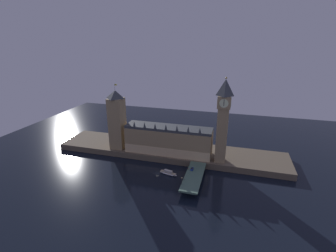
{
  "coord_description": "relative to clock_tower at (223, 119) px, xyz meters",
  "views": [
    {
      "loc": [
        58.01,
        -170.05,
        104.86
      ],
      "look_at": [
        3.75,
        20.0,
        35.6
      ],
      "focal_mm": 26.0,
      "sensor_mm": 36.0,
      "label": 1
    }
  ],
  "objects": [
    {
      "name": "pedestrian_far_rail",
      "position": [
        -23.36,
        -23.71,
        -37.39
      ],
      "size": [
        0.38,
        0.38,
        1.69
      ],
      "color": "black",
      "rests_on": "bridge"
    },
    {
      "name": "boat_upstream",
      "position": [
        -39.81,
        -25.34,
        -42.73
      ],
      "size": [
        16.31,
        7.36,
        3.83
      ],
      "color": "white",
      "rests_on": "ground_plane"
    },
    {
      "name": "clock_tower",
      "position": [
        0.0,
        0.0,
        0.0
      ],
      "size": [
        10.89,
        11.0,
        72.87
      ],
      "color": "#9E845B",
      "rests_on": "embankment"
    },
    {
      "name": "street_lamp_far",
      "position": [
        -23.76,
        -16.18,
        -34.0
      ],
      "size": [
        1.34,
        0.6,
        6.84
      ],
      "color": "#2D3333",
      "rests_on": "bridge"
    },
    {
      "name": "parliament_hall",
      "position": [
        -47.99,
        4.26,
        -25.7
      ],
      "size": [
        79.78,
        19.71,
        30.79
      ],
      "color": "#9E845B",
      "rests_on": "embankment"
    },
    {
      "name": "ground_plane",
      "position": [
        -49.23,
        -25.9,
        -44.13
      ],
      "size": [
        400.0,
        400.0,
        0.0
      ],
      "primitive_type": "plane",
      "color": "black"
    },
    {
      "name": "victoria_tower",
      "position": [
        -98.21,
        2.22,
        -10.01
      ],
      "size": [
        13.51,
        13.51,
        62.73
      ],
      "color": "#9E845B",
      "rests_on": "embankment"
    },
    {
      "name": "street_lamp_near",
      "position": [
        -23.76,
        -45.62,
        -34.57
      ],
      "size": [
        1.34,
        0.6,
        5.91
      ],
      "color": "#2D3333",
      "rests_on": "bridge"
    },
    {
      "name": "embankment",
      "position": [
        -49.23,
        13.1,
        -41.31
      ],
      "size": [
        220.0,
        42.0,
        5.63
      ],
      "color": "brown",
      "rests_on": "ground_plane"
    },
    {
      "name": "car_northbound_lead",
      "position": [
        -20.4,
        -22.45,
        -37.54
      ],
      "size": [
        2.04,
        4.62,
        1.57
      ],
      "color": "navy",
      "rests_on": "bridge"
    },
    {
      "name": "pedestrian_near_rail",
      "position": [
        -23.36,
        -39.21,
        -37.41
      ],
      "size": [
        0.38,
        0.38,
        1.65
      ],
      "color": "black",
      "rests_on": "bridge"
    },
    {
      "name": "bridge",
      "position": [
        -17.44,
        -30.9,
        -39.78
      ],
      "size": [
        13.46,
        46.0,
        5.85
      ],
      "color": "#476656",
      "rests_on": "ground_plane"
    }
  ]
}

